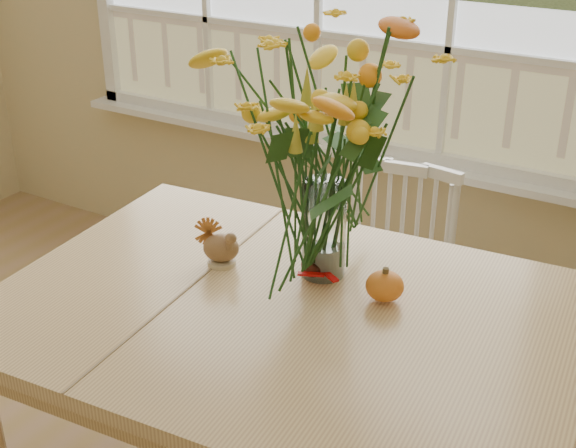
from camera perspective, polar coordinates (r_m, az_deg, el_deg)
The scene contains 6 objects.
dining_table at distance 1.99m, azimuth -0.30°, elevation -8.32°, with size 1.53×1.15×0.78m.
windsor_chair at distance 2.72m, azimuth 7.80°, elevation -3.68°, with size 0.44×0.43×0.84m.
flower_vase at distance 1.92m, azimuth 2.83°, elevation 6.67°, with size 0.55×0.55×0.66m.
pumpkin at distance 1.96m, azimuth 7.17°, elevation -4.68°, with size 0.10×0.10×0.08m, color #C77117.
turkey_figurine at distance 2.11m, azimuth -4.98°, elevation -1.79°, with size 0.12×0.11×0.12m.
dark_gourd at distance 2.05m, azimuth 2.00°, elevation -3.12°, with size 0.13×0.08×0.07m.
Camera 1 is at (1.49, -0.51, 1.81)m, focal length 48.00 mm.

